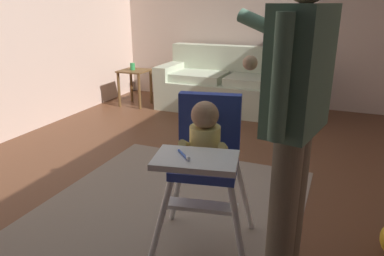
{
  "coord_description": "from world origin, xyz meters",
  "views": [
    {
      "loc": [
        1.12,
        -2.49,
        1.44
      ],
      "look_at": [
        0.4,
        -0.74,
        0.79
      ],
      "focal_mm": 34.08,
      "sensor_mm": 36.0,
      "label": 1
    }
  ],
  "objects_px": {
    "adult_standing": "(294,121)",
    "sippy_cup": "(133,66)",
    "side_table": "(135,80)",
    "couch": "(229,86)",
    "high_chair": "(205,149)"
  },
  "relations": [
    {
      "from": "adult_standing",
      "to": "side_table",
      "type": "xyz_separation_m",
      "value": [
        -2.61,
        2.86,
        -0.54
      ]
    },
    {
      "from": "side_table",
      "to": "sippy_cup",
      "type": "distance_m",
      "value": 0.19
    },
    {
      "from": "couch",
      "to": "high_chair",
      "type": "relative_size",
      "value": 2.0
    },
    {
      "from": "adult_standing",
      "to": "high_chair",
      "type": "bearing_deg",
      "value": -0.42
    },
    {
      "from": "adult_standing",
      "to": "sippy_cup",
      "type": "distance_m",
      "value": 3.9
    },
    {
      "from": "adult_standing",
      "to": "sippy_cup",
      "type": "relative_size",
      "value": 16.21
    },
    {
      "from": "high_chair",
      "to": "side_table",
      "type": "xyz_separation_m",
      "value": [
        -2.14,
        2.76,
        -0.28
      ]
    },
    {
      "from": "couch",
      "to": "sippy_cup",
      "type": "xyz_separation_m",
      "value": [
        -1.35,
        -0.34,
        0.24
      ]
    },
    {
      "from": "adult_standing",
      "to": "side_table",
      "type": "distance_m",
      "value": 3.91
    },
    {
      "from": "high_chair",
      "to": "sippy_cup",
      "type": "distance_m",
      "value": 3.51
    },
    {
      "from": "high_chair",
      "to": "sippy_cup",
      "type": "xyz_separation_m",
      "value": [
        -2.16,
        2.76,
        -0.09
      ]
    },
    {
      "from": "adult_standing",
      "to": "sippy_cup",
      "type": "xyz_separation_m",
      "value": [
        -2.64,
        2.86,
        -0.35
      ]
    },
    {
      "from": "side_table",
      "to": "adult_standing",
      "type": "bearing_deg",
      "value": -47.54
    },
    {
      "from": "couch",
      "to": "sippy_cup",
      "type": "relative_size",
      "value": 19.04
    },
    {
      "from": "couch",
      "to": "adult_standing",
      "type": "relative_size",
      "value": 1.17
    }
  ]
}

